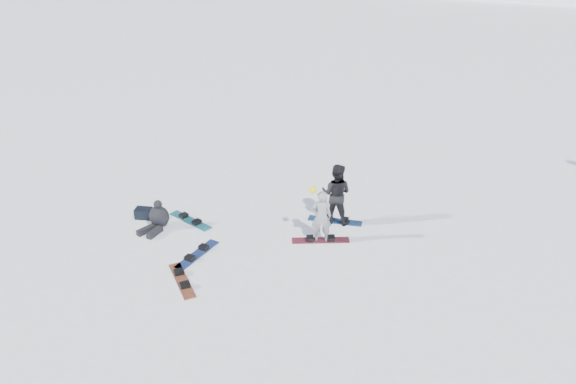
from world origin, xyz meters
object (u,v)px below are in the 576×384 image
object	(u,v)px
gear_bag	(144,213)
snowboard_loose_c	(190,221)
snowboarder_woman	(321,216)
seated_rider	(158,217)
snowboard_loose_b	(182,280)
snowboard_loose_a	(197,255)
snowboarder_man	(336,194)

from	to	relation	value
gear_bag	snowboard_loose_c	xyz separation A→B (m)	(1.28, 0.39, -0.14)
snowboarder_woman	snowboard_loose_c	distance (m)	3.78
seated_rider	snowboard_loose_b	distance (m)	2.70
snowboard_loose_a	snowboard_loose_c	xyz separation A→B (m)	(-1.11, 1.37, 0.00)
seated_rider	snowboarder_woman	bearing A→B (deg)	24.88
snowboarder_man	snowboard_loose_b	distance (m)	4.78
gear_bag	snowboard_loose_a	size ratio (longest dim) A/B	0.30
snowboarder_man	gear_bag	size ratio (longest dim) A/B	3.83
snowboard_loose_b	snowboard_loose_a	world-z (taller)	same
snowboarder_woman	snowboarder_man	world-z (taller)	snowboarder_man
snowboarder_man	snowboard_loose_b	size ratio (longest dim) A/B	1.15
seated_rider	snowboard_loose_c	bearing A→B (deg)	56.82
snowboard_loose_a	snowboard_loose_b	bearing A→B (deg)	-160.06
snowboard_loose_a	snowboarder_man	bearing A→B (deg)	-34.88
gear_bag	snowboarder_man	bearing A→B (deg)	22.94
snowboard_loose_a	gear_bag	bearing A→B (deg)	72.51
seated_rider	snowboard_loose_a	world-z (taller)	seated_rider
gear_bag	snowboard_loose_a	bearing A→B (deg)	-22.19
snowboarder_woman	snowboard_loose_b	xyz separation A→B (m)	(-2.26, -3.01, -0.73)
snowboarder_woman	snowboard_loose_c	xyz separation A→B (m)	(-3.67, -0.57, -0.73)
gear_bag	snowboard_loose_a	xyz separation A→B (m)	(2.40, -0.98, -0.14)
seated_rider	snowboard_loose_a	size ratio (longest dim) A/B	0.66
snowboard_loose_b	snowboard_loose_c	bearing A→B (deg)	160.80
snowboard_loose_a	seated_rider	bearing A→B (deg)	71.52
seated_rider	snowboard_loose_c	world-z (taller)	seated_rider
gear_bag	snowboard_loose_b	size ratio (longest dim) A/B	0.30
snowboard_loose_c	snowboarder_man	bearing A→B (deg)	40.62
seated_rider	snowboard_loose_a	distance (m)	1.87
snowboard_loose_b	seated_rider	bearing A→B (deg)	178.71
snowboard_loose_b	gear_bag	bearing A→B (deg)	-176.48
snowboard_loose_c	snowboard_loose_b	bearing A→B (deg)	-44.37
gear_bag	snowboard_loose_b	bearing A→B (deg)	-37.35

